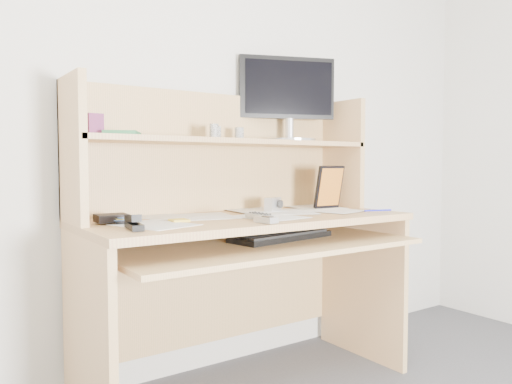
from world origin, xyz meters
TOP-DOWN VIEW (x-y plane):
  - back_wall at (0.00, 1.80)m, footprint 3.60×0.04m
  - desk at (0.00, 1.56)m, footprint 1.40×0.70m
  - paper_clutter at (0.00, 1.48)m, footprint 1.32×0.54m
  - keyboard at (0.12, 1.41)m, footprint 0.50×0.24m
  - tv_remote at (-0.04, 1.34)m, footprint 0.06×0.17m
  - flip_phone at (-0.08, 1.24)m, footprint 0.06×0.10m
  - stapler at (-0.56, 1.35)m, footprint 0.06×0.15m
  - wallet at (-0.56, 1.56)m, footprint 0.12×0.10m
  - sticky_note_pad at (-0.33, 1.48)m, footprint 0.07×0.07m
  - digital_camera at (0.20, 1.58)m, footprint 0.11×0.08m
  - game_case at (0.50, 1.53)m, footprint 0.15×0.02m
  - blue_pen at (0.58, 1.28)m, footprint 0.13×0.05m
  - card_box at (-0.60, 1.62)m, footprint 0.06×0.02m
  - shelf_book at (-0.50, 1.62)m, footprint 0.19×0.21m
  - chip_stack_a at (0.07, 1.66)m, footprint 0.05×0.05m
  - chip_stack_b at (-0.11, 1.58)m, footprint 0.05×0.05m
  - chip_stack_c at (-0.09, 1.60)m, footprint 0.06×0.06m
  - chip_stack_d at (-0.07, 1.67)m, footprint 0.04×0.04m
  - monitor at (0.37, 1.68)m, footprint 0.46×0.25m

SIDE VIEW (x-z plane):
  - keyboard at x=0.12m, z-range 0.65..0.68m
  - desk at x=0.00m, z-range 0.04..1.34m
  - paper_clutter at x=0.00m, z-range 0.75..0.76m
  - sticky_note_pad at x=-0.33m, z-range 0.75..0.76m
  - blue_pen at x=0.58m, z-range 0.76..0.76m
  - tv_remote at x=-0.04m, z-range 0.76..0.77m
  - flip_phone at x=-0.08m, z-range 0.76..0.78m
  - wallet at x=-0.56m, z-range 0.76..0.79m
  - stapler at x=-0.56m, z-range 0.76..0.80m
  - digital_camera at x=0.20m, z-range 0.76..0.82m
  - game_case at x=0.50m, z-range 0.76..0.96m
  - shelf_book at x=-0.50m, z-range 1.08..1.10m
  - chip_stack_c at x=-0.09m, z-range 1.08..1.13m
  - chip_stack_a at x=0.07m, z-range 1.08..1.14m
  - chip_stack_b at x=-0.11m, z-range 1.08..1.14m
  - chip_stack_d at x=-0.07m, z-range 1.08..1.14m
  - card_box at x=-0.60m, z-range 1.08..1.16m
  - back_wall at x=0.00m, z-range 0.00..2.50m
  - monitor at x=0.37m, z-range 1.09..1.51m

